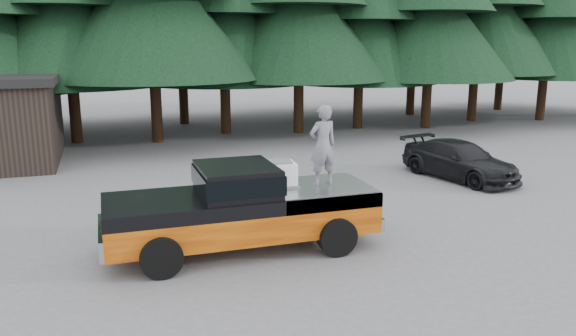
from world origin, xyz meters
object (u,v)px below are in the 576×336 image
object	(u,v)px
air_compressor	(278,175)
parked_car	(459,160)
man_on_bed	(323,145)
pickup_truck	(242,221)

from	to	relation	value
air_compressor	parked_car	world-z (taller)	air_compressor
man_on_bed	parked_car	distance (m)	7.95
parked_car	air_compressor	bearing A→B (deg)	-165.66
pickup_truck	man_on_bed	size ratio (longest dim) A/B	3.30
pickup_truck	air_compressor	size ratio (longest dim) A/B	7.92
man_on_bed	parked_car	bearing A→B (deg)	-156.79
pickup_truck	man_on_bed	distance (m)	2.46
air_compressor	man_on_bed	size ratio (longest dim) A/B	0.42
air_compressor	man_on_bed	distance (m)	1.20
pickup_truck	air_compressor	xyz separation A→B (m)	(0.89, 0.19, 0.92)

